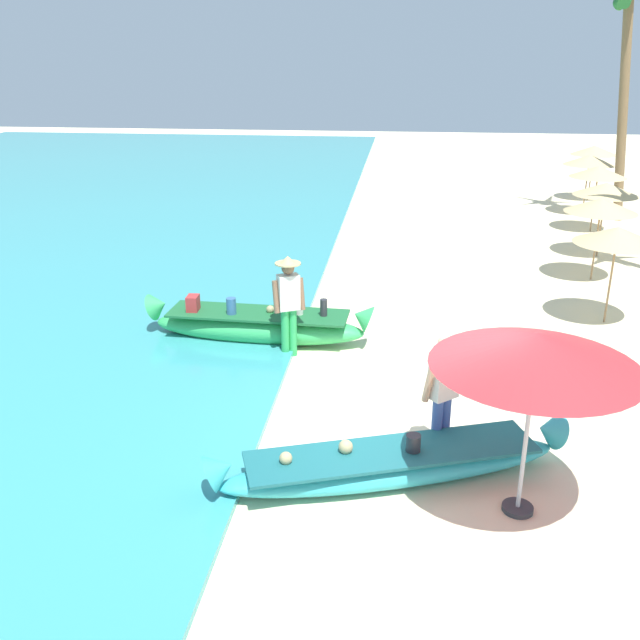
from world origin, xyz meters
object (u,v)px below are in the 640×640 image
(boat_green_midground, at_px, (258,325))
(palm_tree_tall_inland, at_px, (628,24))
(person_vendor_hatted, at_px, (288,299))
(boat_cyan_foreground, at_px, (392,464))
(patio_umbrella_large, at_px, (537,351))
(person_tourist_customer, at_px, (443,389))

(boat_green_midground, height_order, palm_tree_tall_inland, palm_tree_tall_inland)
(boat_green_midground, xyz_separation_m, person_vendor_hatted, (0.66, -0.56, 0.72))
(boat_cyan_foreground, relative_size, palm_tree_tall_inland, 0.62)
(patio_umbrella_large, bearing_deg, palm_tree_tall_inland, 73.12)
(boat_cyan_foreground, distance_m, person_vendor_hatted, 4.16)
(boat_green_midground, relative_size, person_tourist_customer, 2.48)
(person_vendor_hatted, height_order, palm_tree_tall_inland, palm_tree_tall_inland)
(person_tourist_customer, distance_m, palm_tree_tall_inland, 16.40)
(boat_cyan_foreground, xyz_separation_m, person_vendor_hatted, (-1.86, 3.63, 0.81))
(boat_cyan_foreground, relative_size, person_vendor_hatted, 2.49)
(person_vendor_hatted, bearing_deg, person_tourist_customer, -50.13)
(boat_green_midground, relative_size, person_vendor_hatted, 2.33)
(boat_green_midground, distance_m, palm_tree_tall_inland, 15.17)
(person_tourist_customer, xyz_separation_m, palm_tree_tall_inland, (5.65, 14.65, 4.75))
(person_tourist_customer, xyz_separation_m, patio_umbrella_large, (0.86, -1.11, 1.06))
(boat_green_midground, xyz_separation_m, patio_umbrella_large, (3.99, -4.62, 1.70))
(boat_cyan_foreground, xyz_separation_m, person_tourist_customer, (0.61, 0.68, 0.72))
(boat_green_midground, bearing_deg, palm_tree_tall_inland, 51.77)
(patio_umbrella_large, xyz_separation_m, palm_tree_tall_inland, (4.78, 15.76, 3.69))
(person_vendor_hatted, height_order, person_tourist_customer, person_vendor_hatted)
(person_vendor_hatted, bearing_deg, palm_tree_tall_inland, 55.25)
(boat_green_midground, distance_m, patio_umbrella_large, 6.34)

